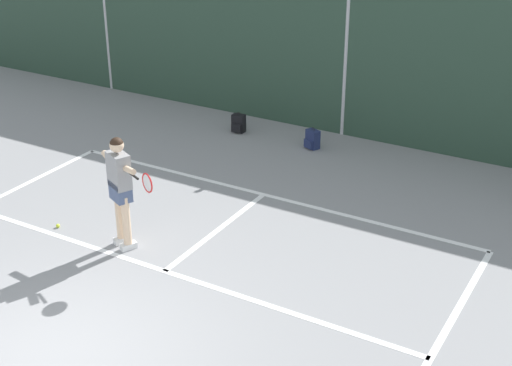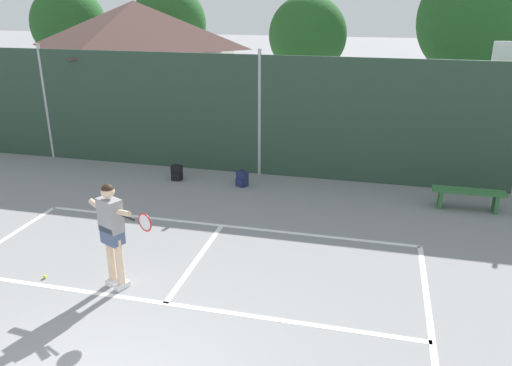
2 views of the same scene
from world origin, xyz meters
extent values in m
plane|color=gray|center=(0.00, 0.00, 0.00)|extent=(120.00, 120.00, 0.00)
cube|color=white|center=(0.00, 5.50, 0.00)|extent=(8.20, 0.10, 0.01)
cube|color=white|center=(0.00, 2.48, 0.00)|extent=(8.20, 0.10, 0.01)
cube|color=white|center=(0.00, 3.96, 0.00)|extent=(0.10, 2.97, 0.01)
cube|color=#284233|center=(0.00, 9.00, 1.62)|extent=(26.00, 0.05, 3.23)
cylinder|color=#B2B2B7|center=(-6.50, 9.00, 1.69)|extent=(0.09, 0.09, 3.38)
cylinder|color=#B2B2B7|center=(0.00, 9.00, 1.69)|extent=(0.09, 0.09, 3.38)
cube|color=silver|center=(-5.41, 12.94, 1.48)|extent=(5.55, 5.46, 2.95)
cylinder|color=brown|center=(-0.08, 18.02, 0.85)|extent=(0.36, 0.36, 1.70)
cube|color=silver|center=(-1.11, 2.83, 0.05)|extent=(0.22, 0.29, 0.10)
cube|color=silver|center=(-0.89, 2.73, 0.05)|extent=(0.22, 0.29, 0.10)
cylinder|color=beige|center=(-1.11, 2.83, 0.51)|extent=(0.13, 0.13, 0.82)
cylinder|color=beige|center=(-0.89, 2.73, 0.51)|extent=(0.13, 0.13, 0.82)
cube|color=#47567A|center=(-1.00, 2.78, 0.98)|extent=(0.43, 0.37, 0.32)
cube|color=gray|center=(-1.00, 2.78, 1.32)|extent=(0.46, 0.39, 0.56)
sphere|color=beige|center=(-1.00, 2.78, 1.73)|extent=(0.22, 0.22, 0.22)
sphere|color=black|center=(-1.00, 2.78, 1.75)|extent=(0.21, 0.21, 0.21)
cylinder|color=beige|center=(-0.81, 2.72, 1.42)|extent=(0.54, 0.32, 0.17)
cylinder|color=beige|center=(-1.25, 2.90, 1.37)|extent=(0.50, 0.30, 0.22)
cylinder|color=black|center=(-0.62, 2.65, 1.37)|extent=(0.29, 0.16, 0.04)
torus|color=red|center=(-0.28, 2.55, 1.37)|extent=(0.29, 0.15, 0.30)
cylinder|color=silver|center=(-0.28, 2.55, 1.37)|extent=(0.24, 0.12, 0.26)
sphere|color=#CCE033|center=(-2.36, 2.69, 0.03)|extent=(0.07, 0.07, 0.07)
cube|color=black|center=(-2.04, 7.98, 0.20)|extent=(0.29, 0.20, 0.40)
cube|color=black|center=(-2.03, 7.86, 0.12)|extent=(0.23, 0.08, 0.18)
torus|color=black|center=(-2.04, 7.98, 0.42)|extent=(0.09, 0.02, 0.09)
cube|color=navy|center=(-0.21, 7.95, 0.20)|extent=(0.33, 0.27, 0.40)
cube|color=navy|center=(-0.25, 7.84, 0.12)|extent=(0.23, 0.14, 0.18)
torus|color=black|center=(-0.21, 7.95, 0.42)|extent=(0.09, 0.05, 0.09)
camera|label=1|loc=(5.91, -5.02, 5.91)|focal=51.73mm
camera|label=2|loc=(3.07, -3.91, 4.65)|focal=35.43mm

